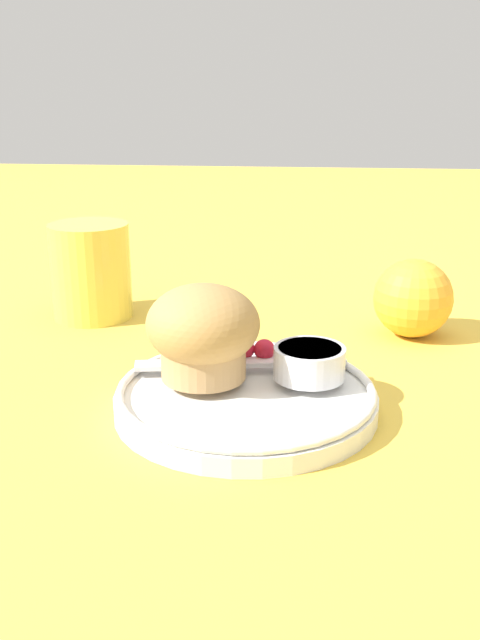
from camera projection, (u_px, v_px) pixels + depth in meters
ground_plane at (274, 395)px, 0.55m from camera, size 3.00×3.00×0.00m
plate at (246, 398)px, 0.52m from camera, size 0.19×0.19×0.02m
muffin at (203, 332)px, 0.52m from camera, size 0.08×0.08×0.07m
cream_ramekin at (309, 361)px, 0.52m from camera, size 0.05×0.05×0.02m
berry_pair at (254, 349)px, 0.56m from camera, size 0.03×0.02×0.02m
butter_knife at (241, 363)px, 0.55m from camera, size 0.16×0.04×0.00m
orange_fruit at (413, 298)px, 0.66m from camera, size 0.07×0.07×0.07m
juice_glass at (91, 271)px, 0.71m from camera, size 0.08×0.08×0.10m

